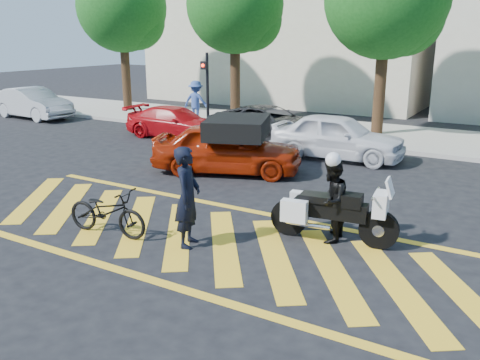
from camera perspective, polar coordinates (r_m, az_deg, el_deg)
The scene contains 18 objects.
ground at distance 10.17m, azimuth -4.18°, elevation -6.56°, with size 90.00×90.00×0.00m, color black.
sidewalk at distance 20.77m, azimuth 15.05°, elevation 4.87°, with size 60.00×5.00×0.15m, color #9E998E.
crosswalk at distance 10.19m, azimuth -4.36°, elevation -6.49°, with size 12.33×4.00×0.01m.
building_left at distance 31.68m, azimuth 5.85°, elevation 17.94°, with size 16.00×8.00×10.00m, color beige.
tree_far_left at distance 26.93m, azimuth -12.80°, elevation 18.10°, with size 4.40×4.40×7.41m.
tree_left at distance 23.02m, azimuth -0.20°, elevation 18.76°, with size 4.20×4.20×7.26m.
tree_center at distance 20.48m, azimuth 16.53°, elevation 18.76°, with size 4.60×4.60×7.56m.
signal_pole at distance 21.19m, azimuth -3.78°, elevation 10.64°, with size 0.28×0.43×3.20m.
officer_bike at distance 9.56m, azimuth -5.91°, elevation -1.93°, with size 0.71×0.46×1.94m, color black.
bicycle at distance 10.52m, azimuth -14.72°, elevation -3.46°, with size 0.64×1.85×0.97m, color black.
police_motorcycle at distance 9.98m, azimuth 10.21°, elevation -3.54°, with size 2.50×0.88×1.10m.
officer_moto at distance 9.92m, azimuth 10.19°, elevation -2.31°, with size 0.80×0.62×1.64m, color black.
red_convertible at distance 14.74m, azimuth -1.44°, elevation 3.61°, with size 1.73×4.30×1.46m, color #951E06.
parked_far_left at distance 26.55m, azimuth -22.23°, elevation 7.99°, with size 1.54×4.41×1.45m, color #9FA2A6.
parked_left at distance 20.06m, azimuth -7.21°, elevation 6.43°, with size 1.68×4.12×1.20m, color #B70B11.
parked_mid_left at distance 19.28m, azimuth 3.28°, elevation 6.33°, with size 2.19×4.75×1.32m, color black.
parked_mid_right at distance 16.74m, azimuth 10.89°, elevation 4.83°, with size 1.73×4.30×1.47m, color silver.
pedestrian_left at distance 22.69m, azimuth -4.95°, elevation 8.78°, with size 1.17×0.67×1.82m, color #375299.
Camera 1 is at (5.40, -7.69, 3.90)m, focal length 38.00 mm.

